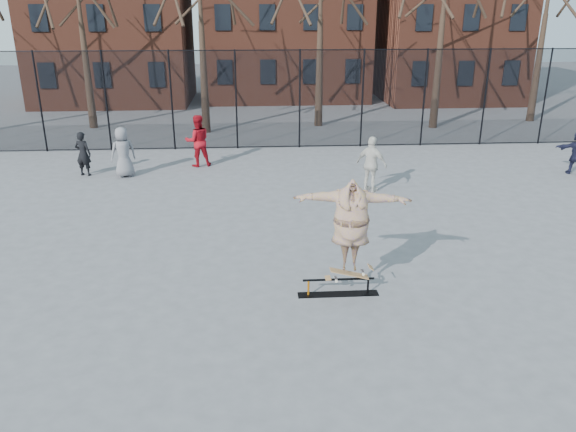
{
  "coord_description": "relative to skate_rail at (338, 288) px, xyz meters",
  "views": [
    {
      "loc": [
        -0.85,
        -10.12,
        5.59
      ],
      "look_at": [
        -0.06,
        1.5,
        1.22
      ],
      "focal_mm": 35.0,
      "sensor_mm": 36.0,
      "label": 1
    }
  ],
  "objects": [
    {
      "name": "bystander_white",
      "position": [
        2.08,
        6.79,
        0.75
      ],
      "size": [
        1.09,
        0.99,
        1.78
      ],
      "primitive_type": "imported",
      "rotation": [
        0.0,
        0.0,
        2.47
      ],
      "color": "beige",
      "rests_on": "ground"
    },
    {
      "name": "skate_rail",
      "position": [
        0.0,
        0.0,
        0.0
      ],
      "size": [
        1.67,
        0.26,
        0.37
      ],
      "color": "black",
      "rests_on": "ground"
    },
    {
      "name": "skater",
      "position": [
        0.21,
        0.0,
        1.28
      ],
      "size": [
        2.39,
        0.92,
        1.9
      ],
      "primitive_type": "imported",
      "rotation": [
        0.0,
        0.0,
        -0.13
      ],
      "color": "#473A93",
      "rests_on": "skateboard"
    },
    {
      "name": "bystander_grey",
      "position": [
        -6.13,
        9.01,
        0.73
      ],
      "size": [
        1.01,
        0.86,
        1.74
      ],
      "primitive_type": "imported",
      "rotation": [
        0.0,
        0.0,
        3.57
      ],
      "color": "slate",
      "rests_on": "ground"
    },
    {
      "name": "ground",
      "position": [
        -0.88,
        -0.08,
        -0.14
      ],
      "size": [
        100.0,
        100.0,
        0.0
      ],
      "primitive_type": "plane",
      "color": "#5C5C61"
    },
    {
      "name": "skateboard",
      "position": [
        0.21,
        0.0,
        0.28
      ],
      "size": [
        0.88,
        0.21,
        0.1
      ],
      "primitive_type": null,
      "color": "olive",
      "rests_on": "skate_rail"
    },
    {
      "name": "fence",
      "position": [
        -0.89,
        12.92,
        1.91
      ],
      "size": [
        34.03,
        0.07,
        4.0
      ],
      "color": "black",
      "rests_on": "ground"
    },
    {
      "name": "bystander_red",
      "position": [
        -3.68,
        10.25,
        0.81
      ],
      "size": [
        1.07,
        0.93,
        1.9
      ],
      "primitive_type": "imported",
      "rotation": [
        0.0,
        0.0,
        3.4
      ],
      "color": "maroon",
      "rests_on": "ground"
    },
    {
      "name": "bystander_black",
      "position": [
        -7.56,
        9.27,
        0.63
      ],
      "size": [
        0.65,
        0.51,
        1.55
      ],
      "primitive_type": "imported",
      "rotation": [
        0.0,
        0.0,
        2.86
      ],
      "color": "black",
      "rests_on": "ground"
    }
  ]
}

